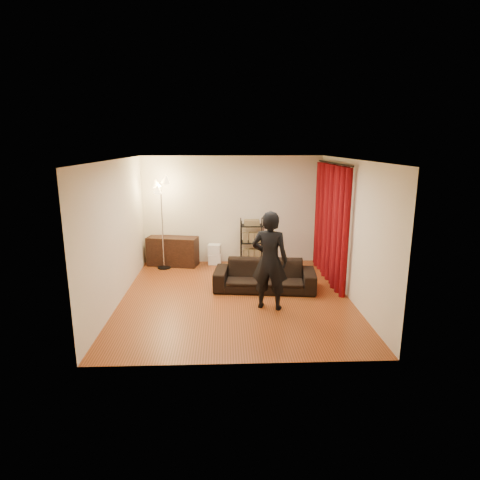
{
  "coord_description": "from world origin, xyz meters",
  "views": [
    {
      "loc": [
        -0.2,
        -7.52,
        2.99
      ],
      "look_at": [
        0.1,
        0.3,
        1.1
      ],
      "focal_mm": 30.0,
      "sensor_mm": 36.0,
      "label": 1
    }
  ],
  "objects_px": {
    "sofa": "(265,276)",
    "storage_boxes": "(215,254)",
    "wire_shelf": "(252,242)",
    "floor_lamp": "(162,225)",
    "person": "(270,261)",
    "media_cabinet": "(173,251)"
  },
  "relations": [
    {
      "from": "sofa",
      "to": "wire_shelf",
      "type": "bearing_deg",
      "value": 101.75
    },
    {
      "from": "sofa",
      "to": "storage_boxes",
      "type": "relative_size",
      "value": 4.02
    },
    {
      "from": "sofa",
      "to": "storage_boxes",
      "type": "xyz_separation_m",
      "value": [
        -1.08,
        1.86,
        -0.04
      ]
    },
    {
      "from": "sofa",
      "to": "person",
      "type": "height_order",
      "value": "person"
    },
    {
      "from": "media_cabinet",
      "to": "wire_shelf",
      "type": "xyz_separation_m",
      "value": [
        1.98,
        -0.04,
        0.22
      ]
    },
    {
      "from": "media_cabinet",
      "to": "floor_lamp",
      "type": "distance_m",
      "value": 0.79
    },
    {
      "from": "person",
      "to": "floor_lamp",
      "type": "relative_size",
      "value": 0.84
    },
    {
      "from": "person",
      "to": "wire_shelf",
      "type": "xyz_separation_m",
      "value": [
        -0.14,
        2.75,
        -0.33
      ]
    },
    {
      "from": "sofa",
      "to": "media_cabinet",
      "type": "xyz_separation_m",
      "value": [
        -2.13,
        1.82,
        0.06
      ]
    },
    {
      "from": "floor_lamp",
      "to": "sofa",
      "type": "bearing_deg",
      "value": -34.05
    },
    {
      "from": "wire_shelf",
      "to": "floor_lamp",
      "type": "distance_m",
      "value": 2.24
    },
    {
      "from": "media_cabinet",
      "to": "storage_boxes",
      "type": "relative_size",
      "value": 2.39
    },
    {
      "from": "sofa",
      "to": "wire_shelf",
      "type": "relative_size",
      "value": 1.78
    },
    {
      "from": "storage_boxes",
      "to": "floor_lamp",
      "type": "xyz_separation_m",
      "value": [
        -1.24,
        -0.29,
        0.83
      ]
    },
    {
      "from": "person",
      "to": "storage_boxes",
      "type": "xyz_separation_m",
      "value": [
        -1.07,
        2.83,
        -0.66
      ]
    },
    {
      "from": "person",
      "to": "floor_lamp",
      "type": "bearing_deg",
      "value": -30.08
    },
    {
      "from": "storage_boxes",
      "to": "floor_lamp",
      "type": "bearing_deg",
      "value": -167.08
    },
    {
      "from": "wire_shelf",
      "to": "storage_boxes",
      "type": "bearing_deg",
      "value": 151.55
    },
    {
      "from": "person",
      "to": "sofa",
      "type": "bearing_deg",
      "value": -73.17
    },
    {
      "from": "sofa",
      "to": "floor_lamp",
      "type": "xyz_separation_m",
      "value": [
        -2.33,
        1.57,
        0.79
      ]
    },
    {
      "from": "wire_shelf",
      "to": "floor_lamp",
      "type": "relative_size",
      "value": 0.54
    },
    {
      "from": "person",
      "to": "media_cabinet",
      "type": "bearing_deg",
      "value": -35.15
    }
  ]
}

